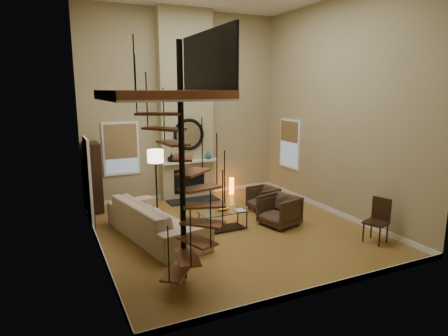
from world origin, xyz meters
name	(u,v)px	position (x,y,z in m)	size (l,w,h in m)	color
ground	(231,229)	(0.00, 0.00, -0.01)	(6.00, 6.50, 0.01)	#AF8238
back_wall	(184,106)	(0.00, 3.25, 2.75)	(6.00, 0.02, 5.50)	tan
front_wall	(327,124)	(0.00, -3.25, 2.75)	(6.00, 0.02, 5.50)	tan
left_wall	(91,116)	(-3.00, 0.00, 2.75)	(0.02, 6.50, 5.50)	tan
right_wall	(337,109)	(3.00, 0.00, 2.75)	(0.02, 6.50, 5.50)	tan
baseboard_back	(186,194)	(0.00, 3.24, 0.06)	(6.00, 0.02, 0.12)	white
baseboard_front	(318,289)	(0.00, -3.24, 0.06)	(6.00, 0.02, 0.12)	white
baseboard_left	(100,248)	(-2.99, 0.00, 0.06)	(0.02, 6.50, 0.12)	white
baseboard_right	(331,210)	(2.99, 0.00, 0.06)	(0.02, 6.50, 0.12)	white
chimney_breast	(186,107)	(0.00, 3.06, 2.75)	(1.60, 0.38, 5.50)	tan
hearth	(193,200)	(0.00, 2.57, 0.02)	(1.50, 0.60, 0.04)	black
firebox	(189,181)	(0.00, 2.86, 0.55)	(0.95, 0.02, 0.72)	black
mantel	(190,162)	(0.00, 2.78, 1.15)	(1.70, 0.18, 0.06)	white
mirror_frame	(189,134)	(0.00, 2.84, 1.95)	(0.94, 0.94, 0.10)	black
mirror_disc	(189,134)	(0.00, 2.85, 1.95)	(0.80, 0.80, 0.01)	white
vase_left	(172,158)	(-0.55, 2.82, 1.30)	(0.24, 0.24, 0.25)	black
vase_right	(208,156)	(0.60, 2.82, 1.28)	(0.20, 0.20, 0.21)	#1A535C
window_back	(121,148)	(-1.90, 3.22, 1.62)	(1.02, 0.06, 1.52)	white
window_right	(290,143)	(2.97, 2.00, 1.63)	(0.06, 1.02, 1.52)	white
entry_door	(89,182)	(-2.95, 1.80, 1.05)	(0.10, 1.05, 2.16)	white
loft	(165,90)	(-2.04, -1.80, 3.24)	(1.70, 2.20, 1.09)	brown
spiral_stair	(183,178)	(-1.78, -1.79, 1.78)	(1.47, 1.47, 4.06)	black
hutch	(93,177)	(-2.75, 2.83, 0.95)	(0.39, 0.82, 1.84)	black
sofa	(155,220)	(-1.76, 0.27, 0.40)	(2.93, 1.14, 0.85)	tan
armchair_near	(265,198)	(1.44, 0.87, 0.35)	(0.69, 0.71, 0.64)	#3F2C1D
armchair_far	(281,210)	(1.25, -0.23, 0.35)	(0.81, 0.83, 0.76)	#3F2C1D
coffee_table	(223,218)	(-0.19, 0.04, 0.28)	(1.11, 0.58, 0.43)	silver
bowl	(222,209)	(-0.19, 0.09, 0.50)	(0.37, 0.37, 0.09)	gold
book	(239,210)	(0.16, -0.11, 0.46)	(0.20, 0.27, 0.03)	gray
floor_lamp	(156,161)	(-1.27, 1.88, 1.41)	(0.42, 0.42, 1.72)	black
accent_lamp	(232,186)	(1.39, 2.82, 0.25)	(0.15, 0.15, 0.53)	orange
side_chair	(378,218)	(2.55, -2.02, 0.53)	(0.55, 0.55, 0.96)	black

